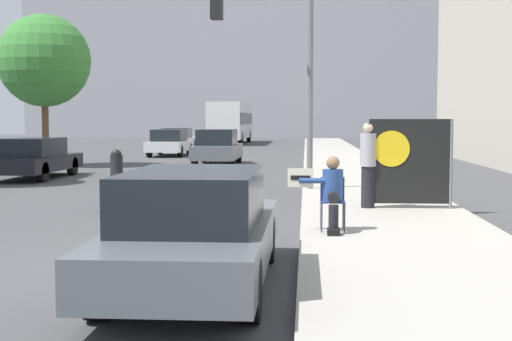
# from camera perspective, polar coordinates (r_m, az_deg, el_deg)

# --- Properties ---
(ground_plane) EXTENTS (160.00, 160.00, 0.00)m
(ground_plane) POSITION_cam_1_polar(r_m,az_deg,el_deg) (9.43, -8.27, -7.99)
(ground_plane) COLOR #444447
(sidewalk_curb) EXTENTS (3.34, 90.00, 0.14)m
(sidewalk_curb) POSITION_cam_1_polar(r_m,az_deg,el_deg) (24.13, 7.77, -0.44)
(sidewalk_curb) COLOR #A8A399
(sidewalk_curb) RESTS_ON ground_plane
(seated_protester) EXTENTS (0.94, 0.77, 1.23)m
(seated_protester) POSITION_cam_1_polar(r_m,az_deg,el_deg) (11.70, 6.07, -1.63)
(seated_protester) COLOR #474C56
(seated_protester) RESTS_ON sidewalk_curb
(jogger_on_sidewalk) EXTENTS (0.34, 0.34, 1.77)m
(jogger_on_sidewalk) POSITION_cam_1_polar(r_m,az_deg,el_deg) (14.92, 8.96, 0.51)
(jogger_on_sidewalk) COLOR black
(jogger_on_sidewalk) RESTS_ON sidewalk_curb
(protest_banner) EXTENTS (1.75, 0.06, 1.84)m
(protest_banner) POSITION_cam_1_polar(r_m,az_deg,el_deg) (14.95, 12.12, 0.73)
(protest_banner) COLOR slate
(protest_banner) RESTS_ON sidewalk_curb
(traffic_light_pole) EXTENTS (2.75, 2.52, 5.64)m
(traffic_light_pole) POSITION_cam_1_polar(r_m,az_deg,el_deg) (19.13, 1.48, 9.98)
(traffic_light_pole) COLOR slate
(traffic_light_pole) RESTS_ON sidewalk_curb
(parked_car_curbside) EXTENTS (1.70, 4.73, 1.38)m
(parked_car_curbside) POSITION_cam_1_polar(r_m,az_deg,el_deg) (8.36, -4.87, -4.66)
(parked_car_curbside) COLOR #565B60
(parked_car_curbside) RESTS_ON ground_plane
(car_on_road_nearest) EXTENTS (1.87, 4.66, 1.35)m
(car_on_road_nearest) POSITION_cam_1_polar(r_m,az_deg,el_deg) (24.80, -17.41, 0.97)
(car_on_road_nearest) COLOR black
(car_on_road_nearest) RESTS_ON ground_plane
(car_on_road_midblock) EXTENTS (1.80, 4.47, 1.54)m
(car_on_road_midblock) POSITION_cam_1_polar(r_m,az_deg,el_deg) (30.95, -3.10, 1.87)
(car_on_road_midblock) COLOR #565B60
(car_on_road_midblock) RESTS_ON ground_plane
(car_on_road_distant) EXTENTS (1.84, 4.58, 1.43)m
(car_on_road_distant) POSITION_cam_1_polar(r_m,az_deg,el_deg) (38.55, -6.93, 2.23)
(car_on_road_distant) COLOR silver
(car_on_road_distant) RESTS_ON ground_plane
(car_on_road_far_lane) EXTENTS (1.84, 4.71, 1.39)m
(car_on_road_far_lane) POSITION_cam_1_polar(r_m,az_deg,el_deg) (47.19, -6.29, 2.56)
(car_on_road_far_lane) COLOR white
(car_on_road_far_lane) RESTS_ON ground_plane
(city_bus_on_road) EXTENTS (2.51, 12.18, 3.25)m
(city_bus_on_road) POSITION_cam_1_polar(r_m,az_deg,el_deg) (58.01, -1.98, 4.02)
(city_bus_on_road) COLOR silver
(city_bus_on_road) RESTS_ON ground_plane
(motorcycle_on_road) EXTENTS (0.28, 2.12, 1.30)m
(motorcycle_on_road) POSITION_cam_1_polar(r_m,az_deg,el_deg) (16.31, -11.05, -0.94)
(motorcycle_on_road) COLOR white
(motorcycle_on_road) RESTS_ON ground_plane
(street_tree_midblock) EXTENTS (3.80, 3.80, 6.28)m
(street_tree_midblock) POSITION_cam_1_polar(r_m,az_deg,el_deg) (30.89, -16.60, 8.40)
(street_tree_midblock) COLOR brown
(street_tree_midblock) RESTS_ON ground_plane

